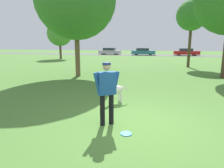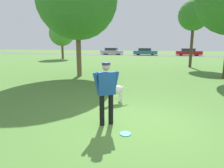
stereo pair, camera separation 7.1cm
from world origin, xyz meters
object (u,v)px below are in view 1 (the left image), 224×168
(person, at_px, (107,88))
(parked_car_silver, at_px, (110,51))
(frisbee, at_px, (126,134))
(parked_car_red, at_px, (186,52))
(tree_far_left, at_px, (60,34))
(tree_mid_center, at_px, (192,16))
(dog, at_px, (114,90))
(parked_car_teal, at_px, (143,52))

(person, relative_size, parked_car_silver, 0.38)
(frisbee, relative_size, parked_car_red, 0.06)
(frisbee, height_order, tree_far_left, tree_far_left)
(person, relative_size, tree_mid_center, 0.28)
(frisbee, height_order, tree_mid_center, tree_mid_center)
(tree_mid_center, bearing_deg, frisbee, -100.71)
(parked_car_silver, height_order, parked_car_red, parked_car_silver)
(person, distance_m, frisbee, 1.24)
(dog, bearing_deg, tree_mid_center, -143.38)
(dog, distance_m, tree_mid_center, 14.03)
(person, height_order, tree_far_left, tree_far_left)
(tree_far_left, bearing_deg, dog, -56.24)
(frisbee, bearing_deg, tree_far_left, 122.40)
(dog, relative_size, tree_mid_center, 0.14)
(frisbee, distance_m, parked_car_teal, 34.69)
(tree_far_left, distance_m, parked_car_silver, 14.07)
(tree_mid_center, distance_m, parked_car_red, 20.31)
(tree_mid_center, relative_size, parked_car_silver, 1.35)
(frisbee, xyz_separation_m, parked_car_teal, (-3.31, 34.53, 0.65))
(dog, relative_size, parked_car_red, 0.19)
(parked_car_silver, bearing_deg, tree_far_left, -104.54)
(frisbee, distance_m, parked_car_silver, 36.45)
(parked_car_silver, bearing_deg, dog, -73.34)
(parked_car_teal, bearing_deg, tree_mid_center, -73.76)
(tree_mid_center, bearing_deg, parked_car_red, 85.34)
(frisbee, distance_m, parked_car_red, 35.49)
(tree_far_left, xyz_separation_m, parked_car_red, (18.31, 13.46, -2.90))
(dog, bearing_deg, parked_car_teal, -122.57)
(parked_car_silver, distance_m, parked_car_red, 14.66)
(dog, xyz_separation_m, parked_car_teal, (-2.39, 32.05, 0.19))
(tree_far_left, distance_m, parked_car_teal, 16.79)
(tree_far_left, bearing_deg, person, -58.23)
(tree_far_left, relative_size, parked_car_red, 1.16)
(parked_car_teal, bearing_deg, person, -87.16)
(parked_car_silver, bearing_deg, frisbee, -73.01)
(dog, height_order, parked_car_red, parked_car_red)
(person, bearing_deg, tree_far_left, 86.07)
(frisbee, xyz_separation_m, parked_car_red, (4.52, 35.19, 0.64))
(tree_mid_center, distance_m, parked_car_teal, 20.55)
(person, xyz_separation_m, parked_car_teal, (-2.70, 34.08, -0.33))
(parked_car_silver, bearing_deg, person, -73.75)
(frisbee, xyz_separation_m, tree_mid_center, (2.90, 15.34, 4.57))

